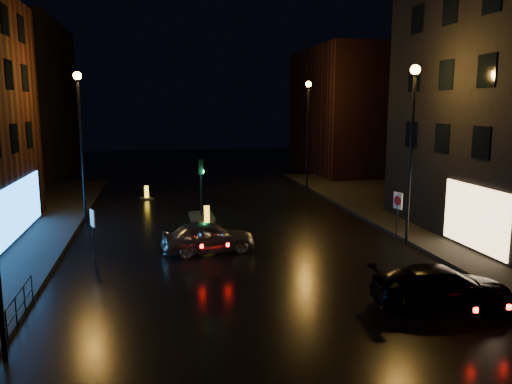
# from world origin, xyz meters

# --- Properties ---
(ground) EXTENTS (120.00, 120.00, 0.00)m
(ground) POSITION_xyz_m (0.00, 0.00, 0.00)
(ground) COLOR black
(ground) RESTS_ON ground
(pavement_right) EXTENTS (12.00, 44.00, 0.15)m
(pavement_right) POSITION_xyz_m (14.00, 8.00, 0.07)
(pavement_right) COLOR black
(pavement_right) RESTS_ON ground
(building_far_left) EXTENTS (8.00, 16.00, 14.00)m
(building_far_left) POSITION_xyz_m (-16.00, 35.00, 7.00)
(building_far_left) COLOR black
(building_far_left) RESTS_ON ground
(building_far_right) EXTENTS (8.00, 14.00, 12.00)m
(building_far_right) POSITION_xyz_m (15.00, 32.00, 6.00)
(building_far_right) COLOR black
(building_far_right) RESTS_ON ground
(street_lamp_lfar) EXTENTS (0.44, 0.44, 8.37)m
(street_lamp_lfar) POSITION_xyz_m (-7.80, 14.00, 5.56)
(street_lamp_lfar) COLOR black
(street_lamp_lfar) RESTS_ON ground
(street_lamp_rnear) EXTENTS (0.44, 0.44, 8.37)m
(street_lamp_rnear) POSITION_xyz_m (7.80, 6.00, 5.56)
(street_lamp_rnear) COLOR black
(street_lamp_rnear) RESTS_ON ground
(street_lamp_rfar) EXTENTS (0.44, 0.44, 8.37)m
(street_lamp_rfar) POSITION_xyz_m (7.80, 22.00, 5.56)
(street_lamp_rfar) COLOR black
(street_lamp_rfar) RESTS_ON ground
(traffic_signal) EXTENTS (1.40, 2.40, 3.45)m
(traffic_signal) POSITION_xyz_m (-1.20, 14.00, 0.50)
(traffic_signal) COLOR black
(traffic_signal) RESTS_ON ground
(guard_railing) EXTENTS (0.05, 6.04, 1.00)m
(guard_railing) POSITION_xyz_m (-8.00, -1.00, 0.74)
(guard_railing) COLOR black
(guard_railing) RESTS_ON ground
(silver_hatchback) EXTENTS (4.33, 2.13, 1.42)m
(silver_hatchback) POSITION_xyz_m (-1.56, 6.71, 0.71)
(silver_hatchback) COLOR #A1A5A9
(silver_hatchback) RESTS_ON ground
(dark_sedan) EXTENTS (4.82, 2.37, 1.35)m
(dark_sedan) POSITION_xyz_m (5.35, -1.02, 0.67)
(dark_sedan) COLOR black
(dark_sedan) RESTS_ON ground
(bollard_near) EXTENTS (0.83, 1.23, 1.06)m
(bollard_near) POSITION_xyz_m (-1.09, 12.00, 0.23)
(bollard_near) COLOR black
(bollard_near) RESTS_ON ground
(bollard_far) EXTENTS (1.06, 1.26, 0.94)m
(bollard_far) POSITION_xyz_m (-4.49, 20.62, 0.21)
(bollard_far) COLOR black
(bollard_far) RESTS_ON ground
(road_sign_left) EXTENTS (0.25, 0.51, 2.21)m
(road_sign_left) POSITION_xyz_m (-6.50, 6.52, 1.66)
(road_sign_left) COLOR black
(road_sign_left) RESTS_ON ground
(road_sign_right) EXTENTS (0.20, 0.58, 2.42)m
(road_sign_right) POSITION_xyz_m (7.65, 6.73, 1.82)
(road_sign_right) COLOR black
(road_sign_right) RESTS_ON ground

